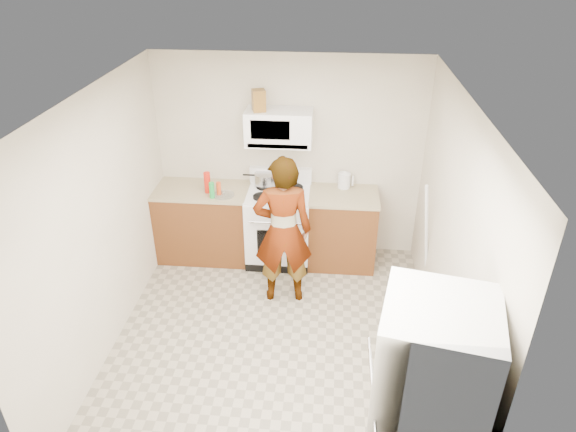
# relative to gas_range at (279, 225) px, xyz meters

# --- Properties ---
(floor) EXTENTS (3.60, 3.60, 0.00)m
(floor) POSITION_rel_gas_range_xyz_m (0.10, -1.48, -0.49)
(floor) COLOR gray
(floor) RESTS_ON ground
(back_wall) EXTENTS (3.20, 0.02, 2.50)m
(back_wall) POSITION_rel_gas_range_xyz_m (0.10, 0.31, 0.76)
(back_wall) COLOR beige
(back_wall) RESTS_ON floor
(right_wall) EXTENTS (0.02, 3.60, 2.50)m
(right_wall) POSITION_rel_gas_range_xyz_m (1.69, -1.48, 0.76)
(right_wall) COLOR beige
(right_wall) RESTS_ON floor
(cabinet_left) EXTENTS (1.12, 0.62, 0.90)m
(cabinet_left) POSITION_rel_gas_range_xyz_m (-0.94, 0.01, -0.04)
(cabinet_left) COLOR brown
(cabinet_left) RESTS_ON floor
(counter_left) EXTENTS (1.14, 0.64, 0.03)m
(counter_left) POSITION_rel_gas_range_xyz_m (-0.94, 0.01, 0.43)
(counter_left) COLOR tan
(counter_left) RESTS_ON cabinet_left
(cabinet_right) EXTENTS (0.80, 0.62, 0.90)m
(cabinet_right) POSITION_rel_gas_range_xyz_m (0.78, 0.01, -0.04)
(cabinet_right) COLOR brown
(cabinet_right) RESTS_ON floor
(counter_right) EXTENTS (0.82, 0.64, 0.03)m
(counter_right) POSITION_rel_gas_range_xyz_m (0.78, 0.01, 0.43)
(counter_right) COLOR tan
(counter_right) RESTS_ON cabinet_right
(gas_range) EXTENTS (0.76, 0.65, 1.13)m
(gas_range) POSITION_rel_gas_range_xyz_m (0.00, 0.00, 0.00)
(gas_range) COLOR white
(gas_range) RESTS_ON floor
(microwave) EXTENTS (0.76, 0.38, 0.40)m
(microwave) POSITION_rel_gas_range_xyz_m (0.00, 0.13, 1.21)
(microwave) COLOR white
(microwave) RESTS_ON back_wall
(person) EXTENTS (0.68, 0.49, 1.72)m
(person) POSITION_rel_gas_range_xyz_m (0.13, -0.78, 0.38)
(person) COLOR tan
(person) RESTS_ON floor
(fridge) EXTENTS (0.83, 0.83, 1.70)m
(fridge) POSITION_rel_gas_range_xyz_m (1.31, -2.97, 0.36)
(fridge) COLOR beige
(fridge) RESTS_ON floor
(kettle) EXTENTS (0.18, 0.18, 0.18)m
(kettle) POSITION_rel_gas_range_xyz_m (0.78, 0.21, 0.54)
(kettle) COLOR silver
(kettle) RESTS_ON counter_right
(jug) EXTENTS (0.18, 0.18, 0.24)m
(jug) POSITION_rel_gas_range_xyz_m (-0.22, 0.08, 1.53)
(jug) COLOR brown
(jug) RESTS_ON microwave
(saucepan) EXTENTS (0.28, 0.28, 0.14)m
(saucepan) POSITION_rel_gas_range_xyz_m (-0.18, 0.18, 0.54)
(saucepan) COLOR #AAA9AD
(saucepan) RESTS_ON gas_range
(tray) EXTENTS (0.26, 0.17, 0.05)m
(tray) POSITION_rel_gas_range_xyz_m (0.19, -0.16, 0.47)
(tray) COLOR white
(tray) RESTS_ON gas_range
(bottle_spray) EXTENTS (0.09, 0.09, 0.26)m
(bottle_spray) POSITION_rel_gas_range_xyz_m (-0.84, -0.07, 0.58)
(bottle_spray) COLOR red
(bottle_spray) RESTS_ON counter_left
(bottle_hot_sauce) EXTENTS (0.06, 0.06, 0.16)m
(bottle_hot_sauce) POSITION_rel_gas_range_xyz_m (-0.69, -0.13, 0.53)
(bottle_hot_sauce) COLOR #CD3F16
(bottle_hot_sauce) RESTS_ON counter_left
(bottle_green_cap) EXTENTS (0.08, 0.08, 0.19)m
(bottle_green_cap) POSITION_rel_gas_range_xyz_m (-0.75, -0.21, 0.55)
(bottle_green_cap) COLOR #1A9339
(bottle_green_cap) RESTS_ON counter_left
(pot_lid) EXTENTS (0.32, 0.32, 0.01)m
(pot_lid) POSITION_rel_gas_range_xyz_m (-0.63, -0.14, 0.46)
(pot_lid) COLOR silver
(pot_lid) RESTS_ON counter_left
(broom) EXTENTS (0.24, 0.23, 1.45)m
(broom) POSITION_rel_gas_range_xyz_m (1.67, -0.66, 0.25)
(broom) COLOR silver
(broom) RESTS_ON floor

